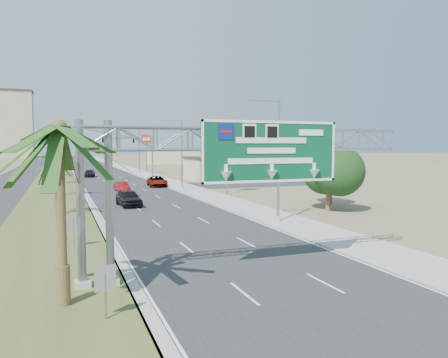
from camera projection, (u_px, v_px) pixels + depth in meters
name	position (u px, v px, depth m)	size (l,w,h in m)	color
road	(97.00, 170.00, 115.32)	(12.00, 300.00, 0.02)	#28282B
sidewalk_right	(129.00, 169.00, 118.31)	(4.00, 300.00, 0.10)	#9E9B93
median_grass	(56.00, 170.00, 111.79)	(7.00, 300.00, 0.12)	#415224
opposing_road	(27.00, 171.00, 109.33)	(8.00, 300.00, 0.02)	#28282B
sign_gantry	(239.00, 150.00, 21.14)	(16.75, 1.24, 7.50)	gray
palm_near	(59.00, 129.00, 16.40)	(5.70, 5.70, 8.35)	brown
palm_row_b	(56.00, 161.00, 38.84)	(3.99, 3.99, 5.95)	brown
palm_row_c	(57.00, 151.00, 53.71)	(3.99, 3.99, 6.75)	brown
palm_row_d	(57.00, 157.00, 70.59)	(3.99, 3.99, 5.45)	brown
palm_row_e	(58.00, 152.00, 88.26)	(3.99, 3.99, 6.15)	brown
palm_row_f	(58.00, 152.00, 111.61)	(3.99, 3.99, 5.75)	brown
streetlight_near	(276.00, 165.00, 35.45)	(3.27, 0.44, 10.00)	gray
streetlight_mid	(180.00, 157.00, 63.43)	(3.27, 0.44, 10.00)	gray
streetlight_far	(138.00, 153.00, 97.01)	(3.27, 0.44, 10.00)	gray
signal_mast	(142.00, 153.00, 81.30)	(10.28, 0.71, 8.00)	gray
store_building	(237.00, 169.00, 81.87)	(18.00, 10.00, 4.00)	#C9B088
oak_near	(328.00, 164.00, 41.90)	(4.50, 4.50, 6.80)	brown
oak_far	(331.00, 169.00, 46.75)	(3.50, 3.50, 5.60)	brown
median_signback_a	(105.00, 282.00, 15.45)	(0.75, 0.08, 2.08)	gray
median_signback_b	(74.00, 226.00, 26.40)	(0.75, 0.08, 2.08)	gray
tower_distant	(13.00, 125.00, 233.30)	(20.00, 16.00, 35.00)	tan
building_distant_right	(178.00, 156.00, 153.68)	(20.00, 12.00, 5.00)	#C9B088
car_left_lane	(129.00, 198.00, 45.36)	(2.02, 5.02, 1.71)	black
car_mid_lane	(122.00, 187.00, 59.31)	(1.46, 4.17, 1.38)	maroon
car_right_lane	(157.00, 181.00, 67.28)	(2.66, 5.76, 1.60)	gray
car_far	(90.00, 174.00, 87.66)	(1.99, 4.90, 1.42)	black
pole_sign_red_near	(227.00, 137.00, 56.28)	(2.37, 1.04, 9.43)	gray
pole_sign_blue	(212.00, 150.00, 67.86)	(2.02, 0.65, 7.57)	gray
pole_sign_red_far	(146.00, 142.00, 97.02)	(2.21, 0.75, 8.92)	gray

